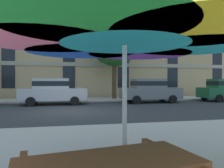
{
  "coord_description": "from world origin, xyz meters",
  "views": [
    {
      "loc": [
        -0.33,
        -11.68,
        1.52
      ],
      "look_at": [
        2.84,
        3.2,
        1.4
      ],
      "focal_mm": 35.17,
      "sensor_mm": 36.0,
      "label": 1
    }
  ],
  "objects_px": {
    "sedan_silver": "(53,91)",
    "patio_umbrella": "(125,25)",
    "street_tree_middle": "(114,46)",
    "sedan_gray": "(150,90)"
  },
  "relations": [
    {
      "from": "patio_umbrella",
      "to": "sedan_silver",
      "type": "bearing_deg",
      "value": 97.0
    },
    {
      "from": "sedan_silver",
      "to": "patio_umbrella",
      "type": "bearing_deg",
      "value": -83.0
    },
    {
      "from": "street_tree_middle",
      "to": "patio_umbrella",
      "type": "relative_size",
      "value": 1.88
    },
    {
      "from": "sedan_silver",
      "to": "sedan_gray",
      "type": "relative_size",
      "value": 1.0
    },
    {
      "from": "sedan_gray",
      "to": "patio_umbrella",
      "type": "distance_m",
      "value": 13.86
    },
    {
      "from": "sedan_silver",
      "to": "street_tree_middle",
      "type": "height_order",
      "value": "street_tree_middle"
    },
    {
      "from": "sedan_silver",
      "to": "street_tree_middle",
      "type": "distance_m",
      "value": 6.89
    },
    {
      "from": "street_tree_middle",
      "to": "patio_umbrella",
      "type": "xyz_separation_m",
      "value": [
        -3.37,
        -15.75,
        -2.43
      ]
    },
    {
      "from": "sedan_gray",
      "to": "street_tree_middle",
      "type": "distance_m",
      "value": 5.23
    },
    {
      "from": "street_tree_middle",
      "to": "patio_umbrella",
      "type": "bearing_deg",
      "value": -102.07
    }
  ]
}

